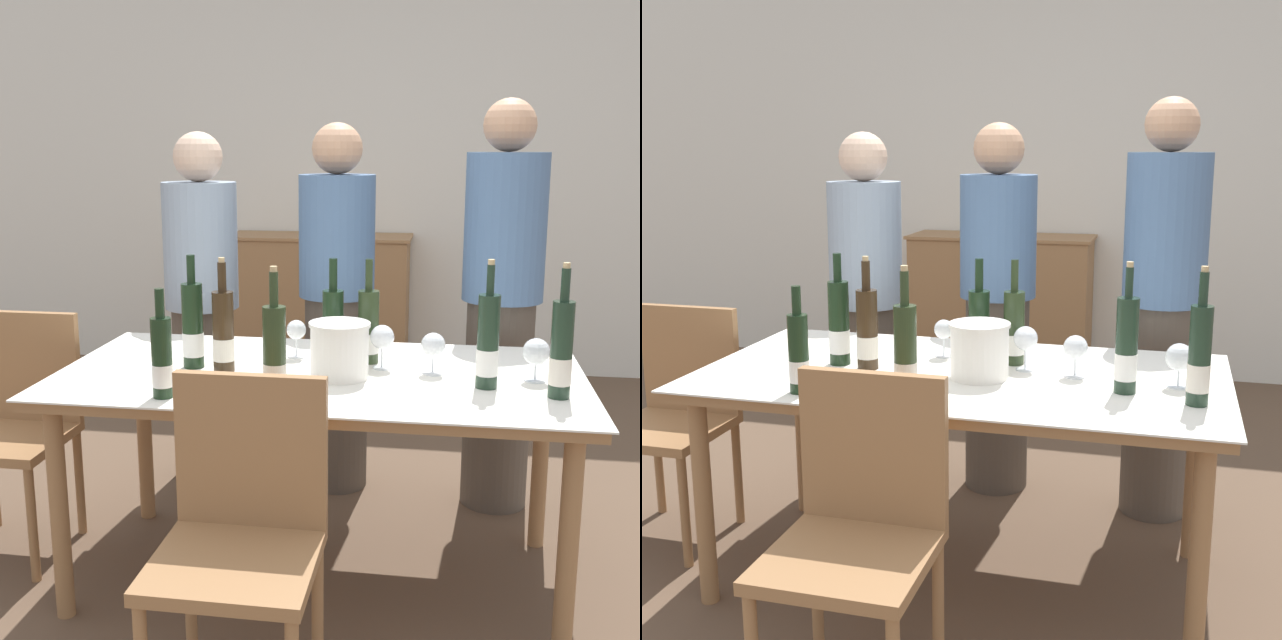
% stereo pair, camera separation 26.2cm
% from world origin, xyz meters
% --- Properties ---
extents(ground_plane, '(12.00, 12.00, 0.00)m').
position_xyz_m(ground_plane, '(0.00, 0.00, 0.00)').
color(ground_plane, brown).
extents(back_wall, '(8.00, 0.10, 2.80)m').
position_xyz_m(back_wall, '(0.00, 2.91, 1.40)').
color(back_wall, silver).
rests_on(back_wall, ground_plane).
extents(sideboard_cabinet, '(1.21, 0.46, 0.95)m').
position_xyz_m(sideboard_cabinet, '(-0.42, 2.62, 0.48)').
color(sideboard_cabinet, '#996B42').
rests_on(sideboard_cabinet, ground_plane).
extents(dining_table, '(1.77, 0.93, 0.76)m').
position_xyz_m(dining_table, '(0.00, 0.00, 0.69)').
color(dining_table, '#996B42').
rests_on(dining_table, ground_plane).
extents(ice_bucket, '(0.20, 0.20, 0.19)m').
position_xyz_m(ice_bucket, '(0.07, -0.06, 0.86)').
color(ice_bucket, white).
rests_on(ice_bucket, dining_table).
extents(wine_bottle_0, '(0.07, 0.07, 0.41)m').
position_xyz_m(wine_bottle_0, '(0.55, -0.10, 0.91)').
color(wine_bottle_0, '#1E3323').
rests_on(wine_bottle_0, dining_table).
extents(wine_bottle_1, '(0.07, 0.07, 0.39)m').
position_xyz_m(wine_bottle_1, '(-0.44, -0.01, 0.90)').
color(wine_bottle_1, black).
rests_on(wine_bottle_1, dining_table).
extents(wine_bottle_2, '(0.07, 0.07, 0.41)m').
position_xyz_m(wine_bottle_2, '(0.76, -0.17, 0.91)').
color(wine_bottle_2, '#1E3323').
rests_on(wine_bottle_2, dining_table).
extents(wine_bottle_3, '(0.08, 0.08, 0.37)m').
position_xyz_m(wine_bottle_3, '(0.02, 0.15, 0.89)').
color(wine_bottle_3, black).
rests_on(wine_bottle_3, dining_table).
extents(wine_bottle_4, '(0.07, 0.07, 0.39)m').
position_xyz_m(wine_bottle_4, '(-0.32, -0.04, 0.90)').
color(wine_bottle_4, '#332314').
rests_on(wine_bottle_4, dining_table).
extents(wine_bottle_5, '(0.07, 0.07, 0.41)m').
position_xyz_m(wine_bottle_5, '(-0.08, -0.36, 0.91)').
color(wine_bottle_5, '#28381E').
rests_on(wine_bottle_5, dining_table).
extents(wine_bottle_6, '(0.06, 0.06, 0.34)m').
position_xyz_m(wine_bottle_6, '(-0.43, -0.36, 0.89)').
color(wine_bottle_6, black).
rests_on(wine_bottle_6, dining_table).
extents(wine_bottle_7, '(0.08, 0.08, 0.37)m').
position_xyz_m(wine_bottle_7, '(0.15, 0.15, 0.89)').
color(wine_bottle_7, '#28381E').
rests_on(wine_bottle_7, dining_table).
extents(wine_glass_0, '(0.07, 0.07, 0.14)m').
position_xyz_m(wine_glass_0, '(-0.12, 0.18, 0.86)').
color(wine_glass_0, white).
rests_on(wine_glass_0, dining_table).
extents(wine_glass_1, '(0.08, 0.08, 0.15)m').
position_xyz_m(wine_glass_1, '(0.20, 0.07, 0.87)').
color(wine_glass_1, white).
rests_on(wine_glass_1, dining_table).
extents(wine_glass_2, '(0.08, 0.08, 0.14)m').
position_xyz_m(wine_glass_2, '(0.38, 0.04, 0.86)').
color(wine_glass_2, white).
rests_on(wine_glass_2, dining_table).
extents(wine_glass_3, '(0.09, 0.09, 0.14)m').
position_xyz_m(wine_glass_3, '(0.71, 0.00, 0.86)').
color(wine_glass_3, white).
rests_on(wine_glass_3, dining_table).
extents(chair_left_end, '(0.42, 0.42, 0.90)m').
position_xyz_m(chair_left_end, '(-1.18, 0.08, 0.52)').
color(chair_left_end, '#996B42').
rests_on(chair_left_end, ground_plane).
extents(chair_near_front, '(0.42, 0.42, 0.92)m').
position_xyz_m(chair_near_front, '(-0.10, -0.70, 0.54)').
color(chair_near_front, '#996B42').
rests_on(chair_near_front, ground_plane).
extents(person_host, '(0.33, 0.33, 1.58)m').
position_xyz_m(person_host, '(-0.67, 0.83, 0.79)').
color(person_host, '#51473D').
rests_on(person_host, ground_plane).
extents(person_guest_left, '(0.33, 0.33, 1.62)m').
position_xyz_m(person_guest_left, '(-0.06, 0.83, 0.81)').
color(person_guest_left, '#51473D').
rests_on(person_guest_left, ground_plane).
extents(person_guest_right, '(0.33, 0.33, 1.70)m').
position_xyz_m(person_guest_right, '(0.64, 0.74, 0.86)').
color(person_guest_right, '#51473D').
rests_on(person_guest_right, ground_plane).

